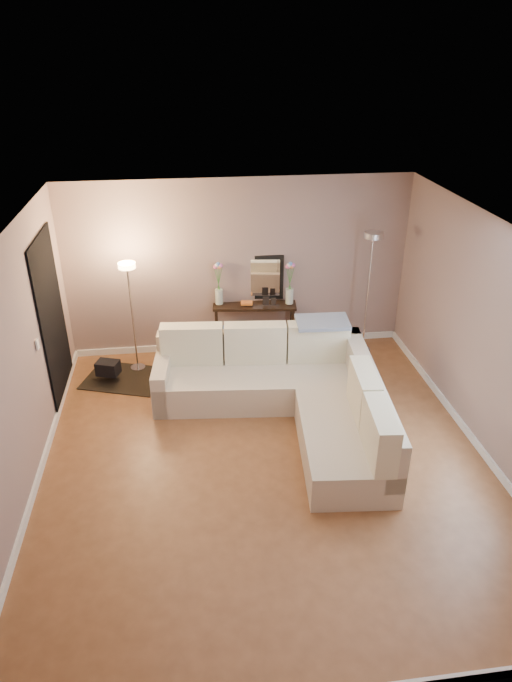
{
  "coord_description": "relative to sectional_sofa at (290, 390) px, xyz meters",
  "views": [
    {
      "loc": [
        -0.77,
        -5.08,
        4.21
      ],
      "look_at": [
        0.0,
        0.8,
        1.1
      ],
      "focal_mm": 30.0,
      "sensor_mm": 36.0,
      "label": 1
    }
  ],
  "objects": [
    {
      "name": "floor",
      "position": [
        -0.43,
        -0.84,
        -0.36
      ],
      "size": [
        5.0,
        5.5,
        0.01
      ],
      "primitive_type": "cube",
      "color": "#905A34",
      "rests_on": "ground"
    },
    {
      "name": "ceiling",
      "position": [
        -0.43,
        -0.84,
        2.25
      ],
      "size": [
        5.0,
        5.5,
        0.01
      ],
      "primitive_type": "cube",
      "color": "white",
      "rests_on": "ground"
    },
    {
      "name": "wall_back",
      "position": [
        -0.43,
        1.92,
        0.94
      ],
      "size": [
        5.0,
        0.02,
        2.6
      ],
      "primitive_type": "cube",
      "color": "gray",
      "rests_on": "ground"
    },
    {
      "name": "wall_front",
      "position": [
        -0.43,
        -3.6,
        0.94
      ],
      "size": [
        5.0,
        0.02,
        2.6
      ],
      "primitive_type": "cube",
      "color": "gray",
      "rests_on": "ground"
    },
    {
      "name": "wall_left",
      "position": [
        -2.94,
        -0.84,
        0.94
      ],
      "size": [
        0.02,
        5.5,
        2.6
      ],
      "primitive_type": "cube",
      "color": "gray",
      "rests_on": "ground"
    },
    {
      "name": "wall_right",
      "position": [
        2.08,
        -0.84,
        0.94
      ],
      "size": [
        0.02,
        5.5,
        2.6
      ],
      "primitive_type": "cube",
      "color": "gray",
      "rests_on": "ground"
    },
    {
      "name": "baseboard_back",
      "position": [
        -0.43,
        1.9,
        -0.31
      ],
      "size": [
        5.0,
        0.03,
        0.1
      ],
      "primitive_type": "cube",
      "color": "white",
      "rests_on": "ground"
    },
    {
      "name": "baseboard_left",
      "position": [
        -2.91,
        -0.84,
        -0.31
      ],
      "size": [
        0.03,
        5.5,
        0.1
      ],
      "primitive_type": "cube",
      "color": "white",
      "rests_on": "ground"
    },
    {
      "name": "baseboard_right",
      "position": [
        2.06,
        -0.84,
        -0.31
      ],
      "size": [
        0.03,
        5.5,
        0.1
      ],
      "primitive_type": "cube",
      "color": "white",
      "rests_on": "ground"
    },
    {
      "name": "doorway",
      "position": [
        -2.91,
        0.86,
        0.74
      ],
      "size": [
        0.02,
        1.2,
        2.2
      ],
      "primitive_type": "cube",
      "color": "black",
      "rests_on": "ground"
    },
    {
      "name": "switch_plate",
      "position": [
        -2.91,
        0.01,
        0.84
      ],
      "size": [
        0.02,
        0.08,
        0.12
      ],
      "primitive_type": "cube",
      "color": "white",
      "rests_on": "ground"
    },
    {
      "name": "sectional_sofa",
      "position": [
        0.0,
        0.0,
        0.0
      ],
      "size": [
        2.8,
        2.85,
        0.96
      ],
      "color": "beige",
      "rests_on": "floor"
    },
    {
      "name": "throw_blanket",
      "position": [
        0.54,
        0.62,
        0.61
      ],
      "size": [
        0.71,
        0.43,
        0.09
      ],
      "primitive_type": "cube",
      "rotation": [
        0.1,
        0.0,
        -0.04
      ],
      "color": "#808EA5",
      "rests_on": "sectional_sofa"
    },
    {
      "name": "console_table",
      "position": [
        -0.29,
        1.78,
        0.07
      ],
      "size": [
        1.26,
        0.47,
        0.76
      ],
      "color": "black",
      "rests_on": "floor"
    },
    {
      "name": "leaning_mirror",
      "position": [
        -0.2,
        1.93,
        0.77
      ],
      "size": [
        0.87,
        0.14,
        0.68
      ],
      "color": "black",
      "rests_on": "console_table"
    },
    {
      "name": "table_decor",
      "position": [
        -0.22,
        1.74,
        0.45
      ],
      "size": [
        0.52,
        0.14,
        0.12
      ],
      "color": "orange",
      "rests_on": "console_table"
    },
    {
      "name": "flower_vase_left",
      "position": [
        -0.73,
        1.83,
        0.7
      ],
      "size": [
        0.15,
        0.13,
        0.65
      ],
      "color": "silver",
      "rests_on": "console_table"
    },
    {
      "name": "flower_vase_right",
      "position": [
        0.3,
        1.71,
        0.7
      ],
      "size": [
        0.15,
        0.13,
        0.65
      ],
      "color": "silver",
      "rests_on": "console_table"
    },
    {
      "name": "floor_lamp_lit",
      "position": [
        -1.97,
        1.42,
        0.79
      ],
      "size": [
        0.29,
        0.29,
        1.62
      ],
      "color": "silver",
      "rests_on": "floor"
    },
    {
      "name": "floor_lamp_unlit",
      "position": [
        1.43,
        1.51,
        0.97
      ],
      "size": [
        0.31,
        0.31,
        1.88
      ],
      "color": "silver",
      "rests_on": "floor"
    },
    {
      "name": "charcoal_rug",
      "position": [
        -2.16,
        1.15,
        -0.35
      ],
      "size": [
        1.25,
        1.09,
        0.01
      ],
      "primitive_type": "cube",
      "rotation": [
        0.0,
        0.0,
        -0.32
      ],
      "color": "black",
      "rests_on": "floor"
    },
    {
      "name": "black_bag",
      "position": [
        -2.35,
        1.1,
        -0.14
      ],
      "size": [
        0.35,
        0.3,
        0.19
      ],
      "primitive_type": "cube",
      "rotation": [
        0.0,
        0.0,
        -0.32
      ],
      "color": "black",
      "rests_on": "charcoal_rug"
    }
  ]
}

